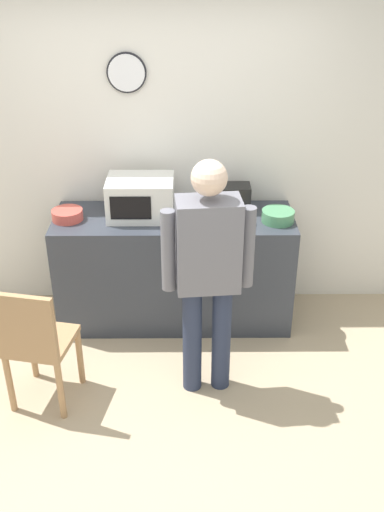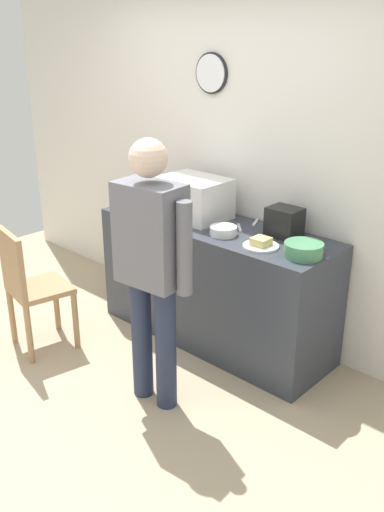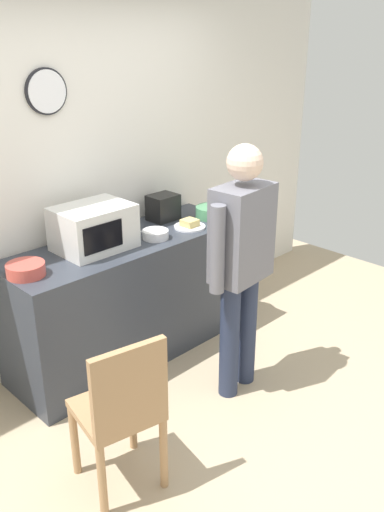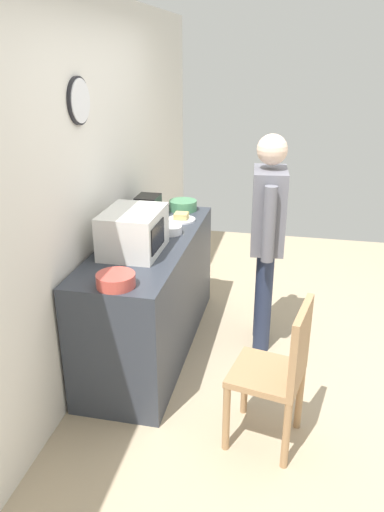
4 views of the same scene
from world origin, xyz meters
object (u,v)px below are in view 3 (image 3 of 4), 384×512
object	(u,v)px
sandwich_plate	(190,225)
toaster	(163,207)
person_standing	(241,256)
wooden_chair	(122,409)
spoon_utensil	(138,232)
fork_utensil	(125,226)
mixing_bowl	(211,212)
salad_bowl	(26,270)
microwave	(93,228)
cereal_bowl	(155,234)

from	to	relation	value
sandwich_plate	toaster	xyz separation A→B (m)	(-0.01, 0.28, 0.08)
person_standing	wooden_chair	distance (m)	1.22
spoon_utensil	wooden_chair	size ratio (longest dim) A/B	0.18
fork_utensil	person_standing	size ratio (longest dim) A/B	0.10
mixing_bowl	person_standing	bearing A→B (deg)	-125.30
mixing_bowl	wooden_chair	size ratio (longest dim) A/B	0.26
fork_utensil	spoon_utensil	size ratio (longest dim) A/B	1.00
salad_bowl	fork_utensil	world-z (taller)	salad_bowl
spoon_utensil	sandwich_plate	bearing A→B (deg)	-30.62
mixing_bowl	spoon_utensil	size ratio (longest dim) A/B	1.44
toaster	spoon_utensil	distance (m)	0.34
microwave	person_standing	size ratio (longest dim) A/B	0.30
spoon_utensil	microwave	bearing A→B (deg)	-175.12
salad_bowl	cereal_bowl	world-z (taller)	salad_bowl
salad_bowl	person_standing	size ratio (longest dim) A/B	0.14
salad_bowl	fork_utensil	size ratio (longest dim) A/B	1.38
spoon_utensil	cereal_bowl	bearing A→B (deg)	-88.27
microwave	sandwich_plate	distance (m)	0.78
fork_utensil	wooden_chair	distance (m)	1.70
microwave	person_standing	bearing A→B (deg)	-61.42
toaster	wooden_chair	size ratio (longest dim) A/B	0.23
fork_utensil	person_standing	bearing A→B (deg)	-86.80
salad_bowl	person_standing	world-z (taller)	person_standing
sandwich_plate	salad_bowl	bearing A→B (deg)	175.85
microwave	salad_bowl	size ratio (longest dim) A/B	2.13
fork_utensil	wooden_chair	xyz separation A→B (m)	(-1.05, -1.28, -0.40)
microwave	spoon_utensil	xyz separation A→B (m)	(0.41, 0.04, -0.15)
mixing_bowl	spoon_utensil	distance (m)	0.64
cereal_bowl	toaster	world-z (taller)	toaster
sandwich_plate	wooden_chair	world-z (taller)	sandwich_plate
mixing_bowl	cereal_bowl	bearing A→B (deg)	-176.54
salad_bowl	fork_utensil	xyz separation A→B (m)	(0.98, 0.28, -0.04)
wooden_chair	fork_utensil	bearing A→B (deg)	50.51
cereal_bowl	microwave	bearing A→B (deg)	160.34
salad_bowl	person_standing	distance (m)	1.33
sandwich_plate	cereal_bowl	world-z (taller)	sandwich_plate
cereal_bowl	fork_utensil	bearing A→B (deg)	89.15
fork_utensil	sandwich_plate	bearing A→B (deg)	-49.13
sandwich_plate	salad_bowl	xyz separation A→B (m)	(-1.30, 0.09, 0.02)
person_standing	microwave	bearing A→B (deg)	118.58
sandwich_plate	mixing_bowl	xyz separation A→B (m)	(0.29, 0.05, 0.02)
fork_utensil	person_standing	xyz separation A→B (m)	(0.06, -1.10, 0.06)
salad_bowl	mixing_bowl	distance (m)	1.59
sandwich_plate	salad_bowl	distance (m)	1.31
microwave	wooden_chair	bearing A→B (deg)	-120.53
sandwich_plate	salad_bowl	size ratio (longest dim) A/B	1.01
salad_bowl	spoon_utensil	bearing A→B (deg)	6.14
cereal_bowl	person_standing	distance (m)	0.74
cereal_bowl	mixing_bowl	size ratio (longest dim) A/B	0.77
sandwich_plate	fork_utensil	bearing A→B (deg)	130.87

